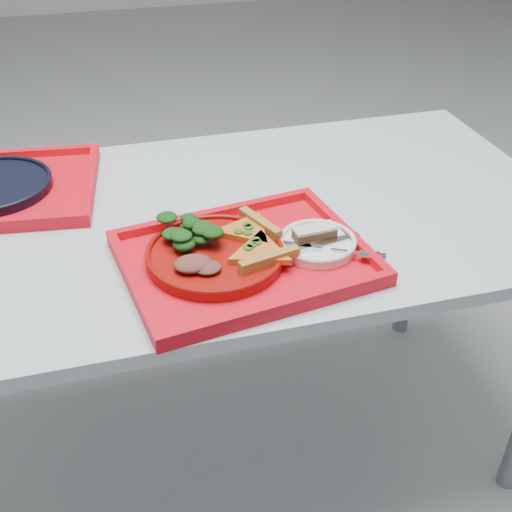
# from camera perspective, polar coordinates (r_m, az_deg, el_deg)

# --- Properties ---
(ground) EXTENTS (10.00, 10.00, 0.00)m
(ground) POSITION_cam_1_polar(r_m,az_deg,el_deg) (1.88, -3.71, -16.37)
(ground) COLOR #979B9F
(ground) RESTS_ON ground
(table) EXTENTS (1.60, 0.80, 0.75)m
(table) POSITION_cam_1_polar(r_m,az_deg,el_deg) (1.42, -4.71, 1.09)
(table) COLOR #A1A9B4
(table) RESTS_ON ground
(tray_main) EXTENTS (0.50, 0.41, 0.01)m
(tray_main) POSITION_cam_1_polar(r_m,az_deg,el_deg) (1.22, -0.99, -0.48)
(tray_main) COLOR red
(tray_main) RESTS_ON table
(dinner_plate) EXTENTS (0.26, 0.26, 0.02)m
(dinner_plate) POSITION_cam_1_polar(r_m,az_deg,el_deg) (1.21, -3.64, -0.03)
(dinner_plate) COLOR maroon
(dinner_plate) RESTS_ON tray_main
(side_plate) EXTENTS (0.15, 0.15, 0.01)m
(side_plate) POSITION_cam_1_polar(r_m,az_deg,el_deg) (1.25, 5.46, 1.01)
(side_plate) COLOR white
(side_plate) RESTS_ON tray_main
(pizza_slice_a) EXTENTS (0.15, 0.16, 0.02)m
(pizza_slice_a) POSITION_cam_1_polar(r_m,az_deg,el_deg) (1.19, 0.39, 0.53)
(pizza_slice_a) COLOR orange
(pizza_slice_a) RESTS_ON dinner_plate
(pizza_slice_b) EXTENTS (0.17, 0.16, 0.02)m
(pizza_slice_b) POSITION_cam_1_polar(r_m,az_deg,el_deg) (1.25, -0.83, 2.43)
(pizza_slice_b) COLOR orange
(pizza_slice_b) RESTS_ON dinner_plate
(salad_heap) EXTENTS (0.10, 0.09, 0.05)m
(salad_heap) POSITION_cam_1_polar(r_m,az_deg,el_deg) (1.24, -6.03, 2.56)
(salad_heap) COLOR black
(salad_heap) RESTS_ON dinner_plate
(meat_portion) EXTENTS (0.07, 0.06, 0.02)m
(meat_portion) POSITION_cam_1_polar(r_m,az_deg,el_deg) (1.16, -5.65, -0.68)
(meat_portion) COLOR brown
(meat_portion) RESTS_ON dinner_plate
(dessert_bar) EXTENTS (0.09, 0.04, 0.02)m
(dessert_bar) POSITION_cam_1_polar(r_m,az_deg,el_deg) (1.25, 5.22, 2.11)
(dessert_bar) COLOR #4C2A19
(dessert_bar) RESTS_ON side_plate
(knife) EXTENTS (0.18, 0.05, 0.01)m
(knife) POSITION_cam_1_polar(r_m,az_deg,el_deg) (1.23, 5.47, 1.02)
(knife) COLOR silver
(knife) RESTS_ON side_plate
(fork) EXTENTS (0.17, 0.10, 0.01)m
(fork) POSITION_cam_1_polar(r_m,az_deg,el_deg) (1.22, 6.59, 0.62)
(fork) COLOR silver
(fork) RESTS_ON side_plate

